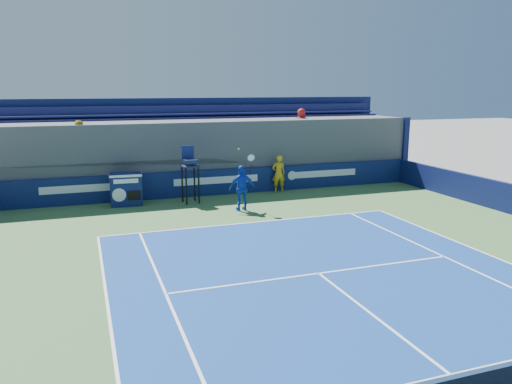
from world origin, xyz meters
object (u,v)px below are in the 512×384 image
object	(u,v)px
ball_person	(279,174)
umpire_chair	(190,168)
match_clock	(126,188)
tennis_player	(242,188)

from	to	relation	value
ball_person	umpire_chair	world-z (taller)	umpire_chair
match_clock	tennis_player	distance (m)	5.02
ball_person	tennis_player	size ratio (longest dim) A/B	0.69
match_clock	umpire_chair	xyz separation A→B (m)	(2.67, -0.40, 0.79)
umpire_chair	match_clock	bearing A→B (deg)	171.41
ball_person	match_clock	distance (m)	7.15
tennis_player	umpire_chair	bearing A→B (deg)	128.93
umpire_chair	ball_person	bearing A→B (deg)	10.80
match_clock	tennis_player	size ratio (longest dim) A/B	0.54
ball_person	match_clock	xyz separation A→B (m)	(-7.13, -0.45, -0.16)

